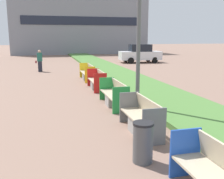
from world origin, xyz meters
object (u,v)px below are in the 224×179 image
bench_yellow_frame (88,74)px  parked_car_distant (140,54)px  bench_red_frame (97,82)px  pedestrian_walking (40,61)px  bench_grey_frame (141,119)px  litter_bin (143,142)px  bench_green_frame (114,96)px

bench_yellow_frame → parked_car_distant: (6.98, 9.60, 0.54)m
bench_red_frame → pedestrian_walking: (-2.89, 7.77, 0.46)m
bench_red_frame → pedestrian_walking: size_ratio=1.20×
pedestrian_walking → parked_car_distant: 11.01m
parked_car_distant → bench_grey_frame: bearing=-105.6°
pedestrian_walking → bench_grey_frame: bearing=-78.4°
bench_red_frame → litter_bin: bench_red_frame is taller
bench_yellow_frame → pedestrian_walking: pedestrian_walking is taller
bench_yellow_frame → parked_car_distant: bearing=54.0°
bench_grey_frame → pedestrian_walking: size_ratio=1.20×
bench_green_frame → parked_car_distant: 17.45m
bench_red_frame → pedestrian_walking: bearing=110.4°
bench_grey_frame → parked_car_distant: parked_car_distant is taller
bench_green_frame → bench_red_frame: 3.35m
litter_bin → pedestrian_walking: pedestrian_walking is taller
litter_bin → pedestrian_walking: (-2.29, 15.75, 0.39)m
bench_yellow_frame → litter_bin: bearing=-93.2°
bench_green_frame → litter_bin: 4.67m
bench_red_frame → pedestrian_walking: 8.31m
bench_green_frame → pedestrian_walking: (-2.90, 11.12, 0.45)m
bench_green_frame → litter_bin: bearing=-97.4°
bench_green_frame → litter_bin: (-0.60, -4.63, 0.07)m
bench_grey_frame → bench_green_frame: size_ratio=0.89×
bench_yellow_frame → bench_green_frame: bearing=-90.0°
bench_green_frame → bench_yellow_frame: same height
litter_bin → bench_grey_frame: bearing=70.4°
bench_grey_frame → bench_green_frame: 2.94m
parked_car_distant → bench_green_frame: bearing=-109.0°
bench_red_frame → parked_car_distant: (6.98, 12.63, 0.55)m
parked_car_distant → bench_red_frame: bearing=-114.3°
bench_grey_frame → litter_bin: 1.79m
pedestrian_walking → bench_green_frame: bearing=-75.4°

